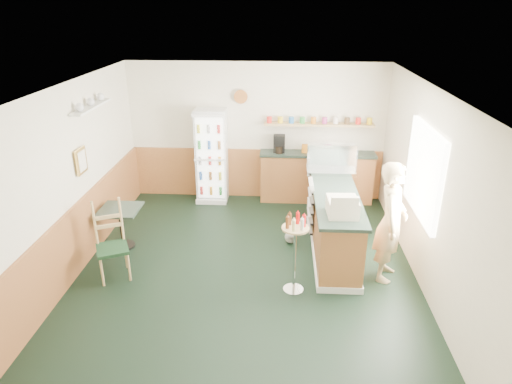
# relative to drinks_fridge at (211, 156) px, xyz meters

# --- Properties ---
(ground) EXTENTS (6.00, 6.00, 0.00)m
(ground) POSITION_rel_drinks_fridge_xyz_m (0.87, -2.74, -0.92)
(ground) COLOR black
(ground) RESTS_ON ground
(room_envelope) EXTENTS (5.04, 6.02, 2.72)m
(room_envelope) POSITION_rel_drinks_fridge_xyz_m (0.65, -2.01, 0.61)
(room_envelope) COLOR beige
(room_envelope) RESTS_ON ground
(service_counter) EXTENTS (0.68, 3.01, 1.01)m
(service_counter) POSITION_rel_drinks_fridge_xyz_m (2.22, -1.67, -0.46)
(service_counter) COLOR #AD7037
(service_counter) RESTS_ON ground
(back_counter) EXTENTS (2.24, 0.42, 1.69)m
(back_counter) POSITION_rel_drinks_fridge_xyz_m (2.06, 0.06, -0.37)
(back_counter) COLOR #AD7037
(back_counter) RESTS_ON ground
(drinks_fridge) EXTENTS (0.61, 0.52, 1.84)m
(drinks_fridge) POSITION_rel_drinks_fridge_xyz_m (0.00, 0.00, 0.00)
(drinks_fridge) COLOR white
(drinks_fridge) RESTS_ON ground
(display_case) EXTENTS (0.82, 0.43, 0.47)m
(display_case) POSITION_rel_drinks_fridge_xyz_m (2.22, -1.03, 0.33)
(display_case) COLOR silver
(display_case) RESTS_ON service_counter
(cash_register) EXTENTS (0.42, 0.44, 0.24)m
(cash_register) POSITION_rel_drinks_fridge_xyz_m (2.22, -2.72, 0.21)
(cash_register) COLOR beige
(cash_register) RESTS_ON service_counter
(shopkeeper) EXTENTS (0.58, 0.69, 1.76)m
(shopkeeper) POSITION_rel_drinks_fridge_xyz_m (2.92, -2.65, -0.04)
(shopkeeper) COLOR tan
(shopkeeper) RESTS_ON ground
(condiment_stand) EXTENTS (0.37, 0.37, 1.15)m
(condiment_stand) POSITION_rel_drinks_fridge_xyz_m (1.58, -3.09, -0.18)
(condiment_stand) COLOR silver
(condiment_stand) RESTS_ON ground
(newspaper_rack) EXTENTS (0.09, 0.43, 0.86)m
(newspaper_rack) POSITION_rel_drinks_fridge_xyz_m (1.87, -1.69, -0.26)
(newspaper_rack) COLOR black
(newspaper_rack) RESTS_ON ground
(cafe_table) EXTENTS (0.62, 0.62, 0.68)m
(cafe_table) POSITION_rel_drinks_fridge_xyz_m (-1.18, -2.02, -0.43)
(cafe_table) COLOR black
(cafe_table) RESTS_ON ground
(cafe_chair) EXTENTS (0.57, 0.58, 1.16)m
(cafe_chair) POSITION_rel_drinks_fridge_xyz_m (-1.01, -2.81, -0.31)
(cafe_chair) COLOR black
(cafe_chair) RESTS_ON ground
(dog_doorstop) EXTENTS (0.20, 0.26, 0.24)m
(dog_doorstop) POSITION_rel_drinks_fridge_xyz_m (1.56, -1.75, -0.80)
(dog_doorstop) COLOR gray
(dog_doorstop) RESTS_ON ground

